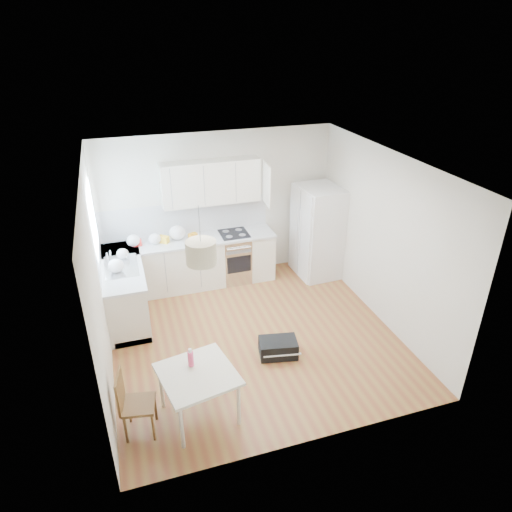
{
  "coord_description": "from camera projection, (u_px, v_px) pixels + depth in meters",
  "views": [
    {
      "loc": [
        -1.71,
        -5.44,
        4.3
      ],
      "look_at": [
        0.17,
        0.4,
        1.16
      ],
      "focal_mm": 32.0,
      "sensor_mm": 36.0,
      "label": 1
    }
  ],
  "objects": [
    {
      "name": "snack_red",
      "position": [
        137.0,
        243.0,
        7.75
      ],
      "size": [
        0.16,
        0.1,
        0.11
      ],
      "primitive_type": "cube",
      "rotation": [
        0.0,
        0.0,
        -0.05
      ],
      "color": "#B51B16",
      "rests_on": "counter_back"
    },
    {
      "name": "range_oven",
      "position": [
        235.0,
        257.0,
        8.42
      ],
      "size": [
        0.5,
        0.61,
        0.88
      ],
      "primitive_type": null,
      "color": "silver",
      "rests_on": "floor"
    },
    {
      "name": "wall_back",
      "position": [
        218.0,
        207.0,
        8.2
      ],
      "size": [
        4.2,
        0.0,
        4.2
      ],
      "primitive_type": "plane",
      "rotation": [
        1.57,
        0.0,
        0.0
      ],
      "color": "beige",
      "rests_on": "floor"
    },
    {
      "name": "counter_back",
      "position": [
        190.0,
        241.0,
        7.99
      ],
      "size": [
        3.02,
        0.64,
        0.04
      ],
      "primitive_type": "cube",
      "color": "silver",
      "rests_on": "cabinets_back"
    },
    {
      "name": "grocery_bag_a",
      "position": [
        133.0,
        241.0,
        7.7
      ],
      "size": [
        0.23,
        0.19,
        0.21
      ],
      "primitive_type": "ellipsoid",
      "color": "white",
      "rests_on": "counter_back"
    },
    {
      "name": "cabinets_back",
      "position": [
        192.0,
        264.0,
        8.2
      ],
      "size": [
        3.0,
        0.6,
        0.88
      ],
      "primitive_type": "cube",
      "color": "silver",
      "rests_on": "floor"
    },
    {
      "name": "snack_orange",
      "position": [
        193.0,
        236.0,
        7.99
      ],
      "size": [
        0.17,
        0.14,
        0.1
      ],
      "primitive_type": "cube",
      "rotation": [
        0.0,
        0.0,
        0.41
      ],
      "color": "orange",
      "rests_on": "counter_back"
    },
    {
      "name": "cabinets_left",
      "position": [
        125.0,
        291.0,
        7.36
      ],
      "size": [
        0.6,
        1.8,
        0.88
      ],
      "primitive_type": "cube",
      "color": "silver",
      "rests_on": "floor"
    },
    {
      "name": "refrigerator",
      "position": [
        318.0,
        232.0,
        8.43
      ],
      "size": [
        0.87,
        0.9,
        1.72
      ],
      "primitive_type": null,
      "rotation": [
        0.0,
        0.0,
        0.05
      ],
      "color": "white",
      "rests_on": "floor"
    },
    {
      "name": "wall_left",
      "position": [
        98.0,
        281.0,
        5.85
      ],
      "size": [
        0.0,
        4.2,
        4.2
      ],
      "primitive_type": "plane",
      "rotation": [
        1.57,
        0.0,
        1.57
      ],
      "color": "beige",
      "rests_on": "floor"
    },
    {
      "name": "snack_yellow",
      "position": [
        164.0,
        239.0,
        7.85
      ],
      "size": [
        0.2,
        0.19,
        0.12
      ],
      "primitive_type": "cube",
      "rotation": [
        0.0,
        0.0,
        -0.68
      ],
      "color": "yellow",
      "rests_on": "counter_back"
    },
    {
      "name": "drink_bottle",
      "position": [
        191.0,
        357.0,
        5.38
      ],
      "size": [
        0.08,
        0.08,
        0.24
      ],
      "primitive_type": "cylinder",
      "rotation": [
        0.0,
        0.0,
        0.12
      ],
      "color": "#D83C67",
      "rests_on": "dining_table"
    },
    {
      "name": "grocery_bag_c",
      "position": [
        177.0,
        233.0,
        7.93
      ],
      "size": [
        0.28,
        0.24,
        0.26
      ],
      "primitive_type": "ellipsoid",
      "color": "white",
      "rests_on": "counter_back"
    },
    {
      "name": "gym_bag",
      "position": [
        278.0,
        348.0,
        6.58
      ],
      "size": [
        0.59,
        0.45,
        0.25
      ],
      "primitive_type": "cube",
      "rotation": [
        0.0,
        0.0,
        -0.19
      ],
      "color": "black",
      "rests_on": "floor"
    },
    {
      "name": "grocery_bag_b",
      "position": [
        155.0,
        239.0,
        7.78
      ],
      "size": [
        0.21,
        0.18,
        0.19
      ],
      "primitive_type": "ellipsoid",
      "color": "white",
      "rests_on": "counter_back"
    },
    {
      "name": "pendant_lamp",
      "position": [
        201.0,
        252.0,
        4.73
      ],
      "size": [
        0.4,
        0.4,
        0.25
      ],
      "primitive_type": "cylinder",
      "rotation": [
        0.0,
        0.0,
        0.3
      ],
      "color": "beige",
      "rests_on": "ceiling"
    },
    {
      "name": "grocery_bag_e",
      "position": [
        116.0,
        266.0,
        6.89
      ],
      "size": [
        0.24,
        0.2,
        0.22
      ],
      "primitive_type": "ellipsoid",
      "color": "white",
      "rests_on": "counter_left"
    },
    {
      "name": "upper_cabinets",
      "position": [
        211.0,
        182.0,
        7.79
      ],
      "size": [
        1.7,
        0.32,
        0.75
      ],
      "primitive_type": "cube",
      "color": "silver",
      "rests_on": "wall_back"
    },
    {
      "name": "ceiling",
      "position": [
        253.0,
        164.0,
        5.81
      ],
      "size": [
        4.2,
        4.2,
        0.0
      ],
      "primitive_type": "plane",
      "rotation": [
        3.14,
        0.0,
        0.0
      ],
      "color": "white",
      "rests_on": "wall_back"
    },
    {
      "name": "grocery_bag_d",
      "position": [
        123.0,
        254.0,
        7.3
      ],
      "size": [
        0.19,
        0.16,
        0.17
      ],
      "primitive_type": "ellipsoid",
      "color": "white",
      "rests_on": "counter_back"
    },
    {
      "name": "window_glassblock",
      "position": [
        93.0,
        219.0,
        6.65
      ],
      "size": [
        0.02,
        1.0,
        1.0
      ],
      "primitive_type": "cube",
      "color": "#BFE0F9",
      "rests_on": "wall_left"
    },
    {
      "name": "backsplash_back",
      "position": [
        186.0,
        218.0,
        8.1
      ],
      "size": [
        3.0,
        0.01,
        0.58
      ],
      "primitive_type": "cube",
      "color": "silver",
      "rests_on": "wall_back"
    },
    {
      "name": "counter_left",
      "position": [
        121.0,
        266.0,
        7.15
      ],
      "size": [
        0.64,
        1.82,
        0.04
      ],
      "primitive_type": "cube",
      "color": "silver",
      "rests_on": "cabinets_left"
    },
    {
      "name": "dining_chair",
      "position": [
        139.0,
        403.0,
        5.2
      ],
      "size": [
        0.42,
        0.42,
        0.86
      ],
      "primitive_type": null,
      "rotation": [
        0.0,
        0.0,
        -0.19
      ],
      "color": "#4F3317",
      "rests_on": "floor"
    },
    {
      "name": "backsplash_left",
      "position": [
        99.0,
        251.0,
        6.93
      ],
      "size": [
        0.01,
        1.8,
        0.58
      ],
      "primitive_type": "cube",
      "color": "silver",
      "rests_on": "wall_left"
    },
    {
      "name": "wall_right",
      "position": [
        384.0,
        239.0,
        6.99
      ],
      "size": [
        0.0,
        4.2,
        4.2
      ],
      "primitive_type": "plane",
      "rotation": [
        1.57,
        0.0,
        -1.57
      ],
      "color": "beige",
      "rests_on": "floor"
    },
    {
      "name": "sink",
      "position": [
        121.0,
        267.0,
        7.11
      ],
      "size": [
        0.5,
        0.8,
        0.16
      ],
      "primitive_type": null,
      "color": "silver",
      "rests_on": "counter_left"
    },
    {
      "name": "floor",
      "position": [
        254.0,
        335.0,
        7.04
      ],
      "size": [
        4.2,
        4.2,
        0.0
      ],
      "primitive_type": "plane",
      "color": "brown",
      "rests_on": "ground"
    },
    {
      "name": "dining_table",
      "position": [
        198.0,
        378.0,
        5.34
      ],
      "size": [
        0.99,
        0.99,
        0.66
      ],
      "rotation": [
        0.0,
        0.0,
        0.19
      ],
      "color": "beige",
      "rests_on": "floor"
    }
  ]
}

